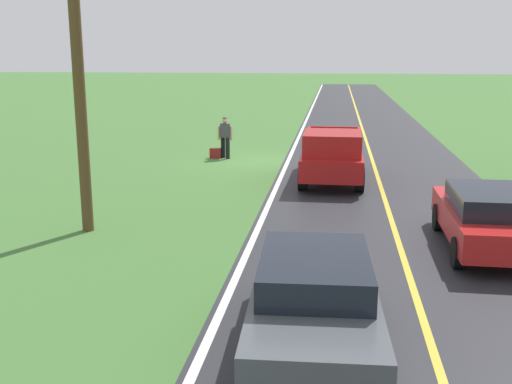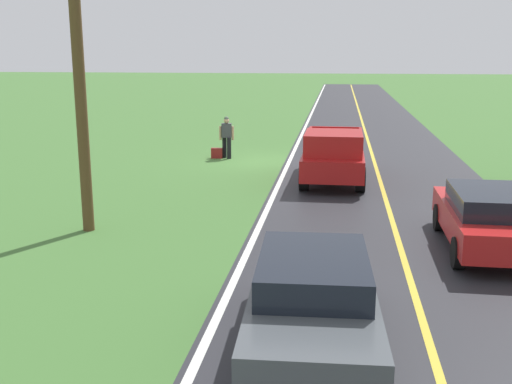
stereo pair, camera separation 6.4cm
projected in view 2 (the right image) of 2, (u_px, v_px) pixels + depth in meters
name	position (u px, v px, depth m)	size (l,w,h in m)	color
ground_plane	(259.00, 161.00, 24.91)	(200.00, 200.00, 0.00)	#427033
road_surface	(375.00, 164.00, 24.30)	(7.22, 120.00, 0.00)	#28282D
lane_edge_line	(289.00, 162.00, 24.74)	(0.16, 117.60, 0.00)	silver
lane_centre_line	(375.00, 164.00, 24.30)	(0.14, 117.60, 0.00)	gold
hitchhiker_walking	(227.00, 135.00, 25.46)	(0.62, 0.51, 1.75)	black
suitcase_carried	(217.00, 153.00, 25.58)	(0.20, 0.46, 0.43)	maroon
pickup_truck_passing	(334.00, 154.00, 20.82)	(2.14, 5.42, 1.82)	#B21919
sedan_ahead_same_lane	(313.00, 300.00, 9.15)	(2.06, 4.47, 1.41)	#4C5156
sedan_mid_oncoming	(489.00, 217.00, 13.68)	(1.98, 4.43, 1.41)	red
utility_pole_roadside	(78.00, 58.00, 14.41)	(0.28, 0.28, 8.44)	brown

